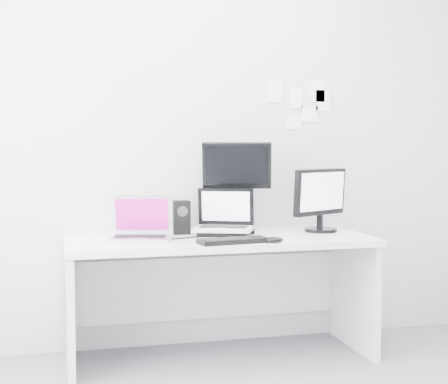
% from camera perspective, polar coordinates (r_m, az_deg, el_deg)
% --- Properties ---
extents(back_wall, '(3.60, 0.00, 3.60)m').
position_cam_1_polar(back_wall, '(4.22, -1.50, 5.08)').
color(back_wall, silver).
rests_on(back_wall, ground).
extents(desk, '(1.80, 0.70, 0.73)m').
position_cam_1_polar(desk, '(3.98, -0.35, -9.14)').
color(desk, white).
rests_on(desk, ground).
extents(macbook, '(0.41, 0.35, 0.27)m').
position_cam_1_polar(macbook, '(3.79, -7.29, -2.18)').
color(macbook, silver).
rests_on(macbook, desk).
extents(speaker, '(0.11, 0.11, 0.21)m').
position_cam_1_polar(speaker, '(4.07, -3.73, -2.18)').
color(speaker, black).
rests_on(speaker, desk).
extents(dell_laptop, '(0.42, 0.38, 0.29)m').
position_cam_1_polar(dell_laptop, '(3.99, -0.07, -1.70)').
color(dell_laptop, silver).
rests_on(dell_laptop, desk).
extents(rear_monitor, '(0.45, 0.27, 0.58)m').
position_cam_1_polar(rear_monitor, '(4.11, 1.12, 0.51)').
color(rear_monitor, black).
rests_on(rear_monitor, desk).
extents(samsung_monitor, '(0.49, 0.39, 0.41)m').
position_cam_1_polar(samsung_monitor, '(4.20, 8.38, -0.61)').
color(samsung_monitor, black).
rests_on(samsung_monitor, desk).
extents(keyboard, '(0.41, 0.20, 0.03)m').
position_cam_1_polar(keyboard, '(3.69, 0.81, -4.22)').
color(keyboard, black).
rests_on(keyboard, desk).
extents(mouse, '(0.12, 0.10, 0.03)m').
position_cam_1_polar(mouse, '(3.70, 4.34, -4.13)').
color(mouse, black).
rests_on(mouse, desk).
extents(wall_note_0, '(0.10, 0.00, 0.14)m').
position_cam_1_polar(wall_note_0, '(4.35, 4.38, 8.61)').
color(wall_note_0, white).
rests_on(wall_note_0, back_wall).
extents(wall_note_1, '(0.09, 0.00, 0.13)m').
position_cam_1_polar(wall_note_1, '(4.39, 6.25, 8.02)').
color(wall_note_1, white).
rests_on(wall_note_1, back_wall).
extents(wall_note_2, '(0.10, 0.00, 0.14)m').
position_cam_1_polar(wall_note_2, '(4.45, 8.08, 8.60)').
color(wall_note_2, white).
rests_on(wall_note_2, back_wall).
extents(wall_note_3, '(0.11, 0.00, 0.08)m').
position_cam_1_polar(wall_note_3, '(4.38, 5.99, 5.94)').
color(wall_note_3, white).
rests_on(wall_note_3, back_wall).
extents(wall_note_4, '(0.11, 0.00, 0.14)m').
position_cam_1_polar(wall_note_4, '(4.46, 8.56, 7.83)').
color(wall_note_4, white).
rests_on(wall_note_4, back_wall).
extents(wall_note_5, '(0.12, 0.00, 0.11)m').
position_cam_1_polar(wall_note_5, '(4.42, 7.38, 6.70)').
color(wall_note_5, white).
rests_on(wall_note_5, back_wall).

